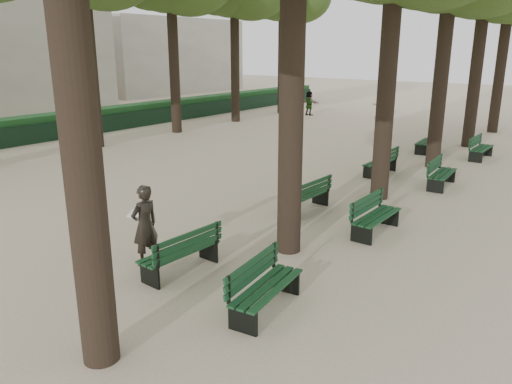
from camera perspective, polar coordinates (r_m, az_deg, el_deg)
The scene contains 15 objects.
ground at distance 10.07m, azimuth -13.19°, elevation -9.88°, with size 120.00×120.00×0.00m, color beige.
bench_left_0 at distance 10.18m, azimuth -8.61°, elevation -7.65°, with size 0.67×1.83×0.92m.
bench_left_1 at distance 13.77m, azimuth 5.65°, elevation -1.11°, with size 0.64×1.82×0.92m.
bench_left_2 at distance 18.23m, azimuth 13.99°, elevation 2.80°, with size 0.63×1.82×0.92m.
bench_left_3 at distance 22.77m, azimuth 18.83°, elevation 5.04°, with size 0.71×1.84×0.92m.
bench_right_0 at distance 8.69m, azimuth 1.19°, elevation -11.85°, with size 0.79×1.86×0.92m.
bench_right_1 at distance 12.42m, azimuth 13.54°, elevation -3.45°, with size 0.60×1.81×0.92m.
bench_right_2 at distance 17.17m, azimuth 20.45°, elevation 1.43°, with size 0.68×1.83×0.92m.
bench_right_3 at distance 22.11m, azimuth 24.32°, elevation 4.15°, with size 0.60×1.81×0.92m.
man_with_map at distance 10.46m, azimuth -12.59°, elevation -3.74°, with size 0.63×0.71×1.71m.
pedestrian_a at distance 32.84m, azimuth 13.88°, elevation 9.60°, with size 0.80×0.33×1.64m, color #262628.
pedestrian_e at distance 33.60m, azimuth 6.10°, elevation 10.05°, with size 1.45×0.31×1.57m, color #262628.
fence at distance 27.95m, azimuth -16.37°, elevation 7.56°, with size 0.08×42.00×0.90m, color black.
hedge at distance 28.48m, azimuth -17.27°, elevation 7.94°, with size 1.20×42.00×1.20m, color #18461F.
building_far at distance 53.67m, azimuth -12.27°, elevation 14.98°, with size 12.00×16.00×7.00m, color #B7B2A3.
Camera 1 is at (7.04, -5.73, 4.36)m, focal length 35.00 mm.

